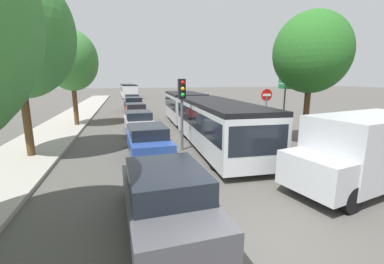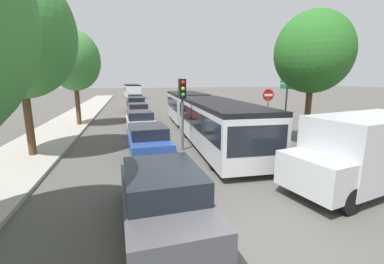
# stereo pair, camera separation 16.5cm
# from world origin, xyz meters

# --- Properties ---
(ground_plane) EXTENTS (200.00, 200.00, 0.00)m
(ground_plane) POSITION_xyz_m (0.00, 0.00, 0.00)
(ground_plane) COLOR #4F4C47
(kerb_strip_left) EXTENTS (3.20, 55.44, 0.14)m
(kerb_strip_left) POSITION_xyz_m (-6.93, 22.72, 0.07)
(kerb_strip_left) COLOR #9E998E
(kerb_strip_left) RESTS_ON ground
(articulated_bus) EXTENTS (2.99, 15.85, 2.34)m
(articulated_bus) POSITION_xyz_m (1.95, 10.61, 1.35)
(articulated_bus) COLOR silver
(articulated_bus) RESTS_ON ground
(city_bus_rear) EXTENTS (2.99, 11.37, 2.43)m
(city_bus_rear) POSITION_xyz_m (-1.71, 45.44, 1.40)
(city_bus_rear) COLOR silver
(city_bus_rear) RESTS_ON ground
(queued_car_graphite) EXTENTS (1.95, 4.25, 1.45)m
(queued_car_graphite) POSITION_xyz_m (-1.68, 1.00, 0.74)
(queued_car_graphite) COLOR #47474C
(queued_car_graphite) RESTS_ON ground
(queued_car_blue) EXTENTS (1.85, 4.04, 1.38)m
(queued_car_blue) POSITION_xyz_m (-1.56, 6.86, 0.70)
(queued_car_blue) COLOR #284799
(queued_car_blue) RESTS_ON ground
(queued_car_silver) EXTENTS (1.84, 4.00, 1.37)m
(queued_car_silver) POSITION_xyz_m (-1.67, 12.32, 0.69)
(queued_car_silver) COLOR #B7BABF
(queued_car_silver) RESTS_ON ground
(queued_car_red) EXTENTS (1.82, 3.96, 1.35)m
(queued_car_red) POSITION_xyz_m (-1.59, 18.06, 0.68)
(queued_car_red) COLOR #B21E19
(queued_car_red) RESTS_ON ground
(queued_car_black) EXTENTS (2.01, 4.37, 1.49)m
(queued_car_black) POSITION_xyz_m (-1.60, 23.85, 0.76)
(queued_car_black) COLOR black
(queued_car_black) RESTS_ON ground
(queued_car_white) EXTENTS (1.96, 4.27, 1.46)m
(queued_car_white) POSITION_xyz_m (-1.56, 29.62, 0.74)
(queued_car_white) COLOR white
(queued_car_white) RESTS_ON ground
(white_van) EXTENTS (5.30, 2.97, 2.31)m
(white_van) POSITION_xyz_m (4.64, 1.63, 1.24)
(white_van) COLOR #B7BABF
(white_van) RESTS_ON ground
(traffic_light) EXTENTS (0.34, 0.37, 3.40)m
(traffic_light) POSITION_xyz_m (0.12, 7.35, 2.50)
(traffic_light) COLOR #56595E
(traffic_light) RESTS_ON ground
(no_entry_sign) EXTENTS (0.70, 0.08, 2.82)m
(no_entry_sign) POSITION_xyz_m (5.62, 9.14, 1.88)
(no_entry_sign) COLOR #56595E
(no_entry_sign) RESTS_ON ground
(direction_sign_post) EXTENTS (0.10, 1.40, 3.60)m
(direction_sign_post) POSITION_xyz_m (6.74, 8.99, 2.55)
(direction_sign_post) COLOR #56595E
(direction_sign_post) RESTS_ON ground
(tree_left_mid) EXTENTS (4.48, 4.48, 7.79)m
(tree_left_mid) POSITION_xyz_m (-6.53, 7.73, 5.17)
(tree_left_mid) COLOR #51381E
(tree_left_mid) RESTS_ON ground
(tree_left_far) EXTENTS (3.57, 3.57, 6.75)m
(tree_left_far) POSITION_xyz_m (-5.89, 15.46, 4.54)
(tree_left_far) COLOR #51381E
(tree_left_far) RESTS_ON ground
(tree_right_near) EXTENTS (3.65, 3.65, 6.59)m
(tree_right_near) POSITION_xyz_m (6.41, 6.61, 4.63)
(tree_right_near) COLOR #51381E
(tree_right_near) RESTS_ON ground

